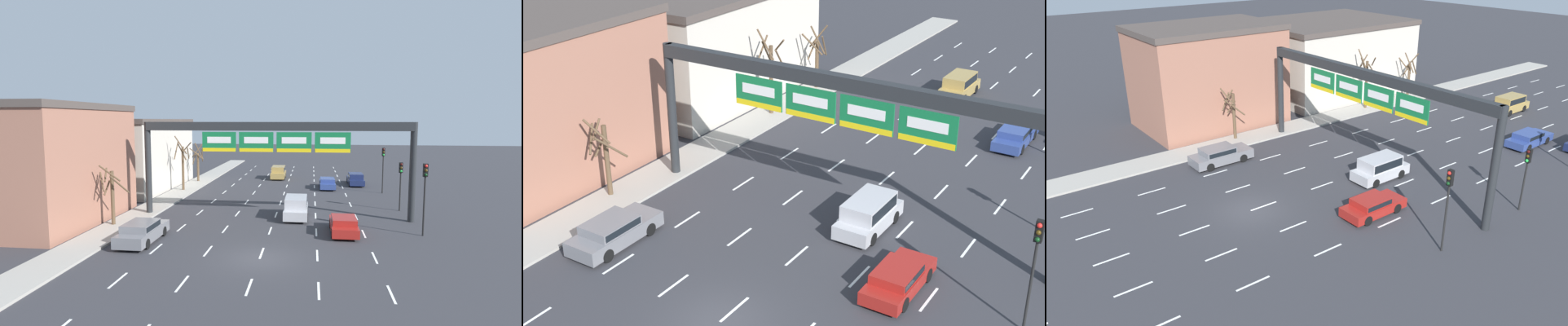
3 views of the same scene
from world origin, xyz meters
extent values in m
plane|color=#333338|center=(0.00, 0.00, 0.00)|extent=(220.00, 220.00, 0.00)
cube|color=#A8A399|center=(-11.30, 0.00, 0.07)|extent=(2.80, 110.00, 0.15)
cube|color=white|center=(-6.60, -4.00, 0.01)|extent=(0.12, 2.00, 0.01)
cube|color=white|center=(-6.60, 1.00, 0.01)|extent=(0.12, 2.00, 0.01)
cube|color=white|center=(-6.60, 6.00, 0.01)|extent=(0.12, 2.00, 0.01)
cube|color=white|center=(-6.60, 11.00, 0.01)|extent=(0.12, 2.00, 0.01)
cube|color=white|center=(-6.60, 16.00, 0.01)|extent=(0.12, 2.00, 0.01)
cube|color=white|center=(-6.60, 21.00, 0.01)|extent=(0.12, 2.00, 0.01)
cube|color=white|center=(-6.60, 26.00, 0.01)|extent=(0.12, 2.00, 0.01)
cube|color=white|center=(-6.60, 31.00, 0.01)|extent=(0.12, 2.00, 0.01)
cube|color=white|center=(-6.60, 36.00, 0.01)|extent=(0.12, 2.00, 0.01)
cube|color=white|center=(-6.60, 41.00, 0.01)|extent=(0.12, 2.00, 0.01)
cube|color=white|center=(-6.60, 46.00, 0.01)|extent=(0.12, 2.00, 0.01)
cube|color=white|center=(-3.30, 1.00, 0.01)|extent=(0.12, 2.00, 0.01)
cube|color=white|center=(-3.30, 6.00, 0.01)|extent=(0.12, 2.00, 0.01)
cube|color=white|center=(-3.30, 11.00, 0.01)|extent=(0.12, 2.00, 0.01)
cube|color=white|center=(-3.30, 16.00, 0.01)|extent=(0.12, 2.00, 0.01)
cube|color=white|center=(-3.30, 21.00, 0.01)|extent=(0.12, 2.00, 0.01)
cube|color=white|center=(-3.30, 26.00, 0.01)|extent=(0.12, 2.00, 0.01)
cube|color=white|center=(-3.30, 31.00, 0.01)|extent=(0.12, 2.00, 0.01)
cube|color=white|center=(-3.30, 36.00, 0.01)|extent=(0.12, 2.00, 0.01)
cube|color=white|center=(-3.30, 41.00, 0.01)|extent=(0.12, 2.00, 0.01)
cube|color=white|center=(-3.30, 46.00, 0.01)|extent=(0.12, 2.00, 0.01)
cube|color=white|center=(0.00, 1.00, 0.01)|extent=(0.12, 2.00, 0.01)
cube|color=white|center=(0.00, 6.00, 0.01)|extent=(0.12, 2.00, 0.01)
cube|color=white|center=(0.00, 11.00, 0.01)|extent=(0.12, 2.00, 0.01)
cube|color=white|center=(0.00, 16.00, 0.01)|extent=(0.12, 2.00, 0.01)
cube|color=white|center=(0.00, 21.00, 0.01)|extent=(0.12, 2.00, 0.01)
cube|color=white|center=(0.00, 26.00, 0.01)|extent=(0.12, 2.00, 0.01)
cube|color=white|center=(0.00, 31.00, 0.01)|extent=(0.12, 2.00, 0.01)
cube|color=white|center=(0.00, 36.00, 0.01)|extent=(0.12, 2.00, 0.01)
cube|color=white|center=(0.00, 41.00, 0.01)|extent=(0.12, 2.00, 0.01)
cube|color=white|center=(0.00, 46.00, 0.01)|extent=(0.12, 2.00, 0.01)
cube|color=white|center=(3.30, 6.00, 0.01)|extent=(0.12, 2.00, 0.01)
cube|color=white|center=(3.30, 11.00, 0.01)|extent=(0.12, 2.00, 0.01)
cube|color=white|center=(3.30, 16.00, 0.01)|extent=(0.12, 2.00, 0.01)
cube|color=white|center=(3.30, 21.00, 0.01)|extent=(0.12, 2.00, 0.01)
cube|color=white|center=(3.30, 26.00, 0.01)|extent=(0.12, 2.00, 0.01)
cube|color=white|center=(3.30, 31.00, 0.01)|extent=(0.12, 2.00, 0.01)
cube|color=white|center=(3.30, 36.00, 0.01)|extent=(0.12, 2.00, 0.01)
cube|color=white|center=(6.60, 6.00, 0.01)|extent=(0.12, 2.00, 0.01)
cube|color=white|center=(6.60, 11.00, 0.01)|extent=(0.12, 2.00, 0.01)
cube|color=white|center=(6.60, 16.00, 0.01)|extent=(0.12, 2.00, 0.01)
cube|color=white|center=(6.60, 21.00, 0.01)|extent=(0.12, 2.00, 0.01)
cylinder|color=#232628|center=(-10.70, 10.00, 3.90)|extent=(0.51, 0.51, 7.79)
cube|color=#232628|center=(0.00, 10.00, 7.44)|extent=(21.40, 0.60, 0.70)
cube|color=#116B38|center=(-4.53, 9.66, 6.20)|extent=(2.77, 0.08, 1.58)
cube|color=white|center=(-4.53, 9.62, 6.34)|extent=(1.94, 0.02, 0.51)
cube|color=yellow|center=(-4.53, 9.62, 5.55)|extent=(2.71, 0.02, 0.28)
cube|color=#116B38|center=(-1.51, 9.66, 6.20)|extent=(2.77, 0.08, 1.58)
cube|color=white|center=(-1.51, 9.62, 6.34)|extent=(1.94, 0.02, 0.51)
cube|color=yellow|center=(-1.51, 9.62, 5.55)|extent=(2.71, 0.02, 0.28)
cube|color=#116B38|center=(1.51, 9.66, 6.20)|extent=(2.77, 0.08, 1.58)
cube|color=white|center=(1.51, 9.62, 6.34)|extent=(1.94, 0.02, 0.51)
cube|color=yellow|center=(1.51, 9.62, 5.55)|extent=(2.71, 0.02, 0.28)
cube|color=#116B38|center=(4.53, 9.66, 6.20)|extent=(2.77, 0.08, 1.58)
cube|color=white|center=(4.53, 9.62, 6.34)|extent=(1.94, 0.02, 0.51)
cube|color=yellow|center=(4.53, 9.62, 5.55)|extent=(2.71, 0.02, 0.28)
cube|color=#9E6651|center=(-17.43, 6.47, 4.35)|extent=(8.67, 12.65, 8.71)
cube|color=#4C423D|center=(-17.43, 6.47, 8.96)|extent=(8.84, 12.90, 0.50)
cube|color=beige|center=(-19.40, 22.69, 3.78)|extent=(12.60, 16.26, 7.55)
cube|color=slate|center=(-8.02, 2.34, 0.56)|extent=(1.90, 4.85, 0.72)
cube|color=slate|center=(-8.02, 2.05, 1.15)|extent=(1.75, 2.52, 0.46)
cube|color=black|center=(-8.02, 2.05, 1.15)|extent=(1.79, 2.32, 0.33)
cylinder|color=black|center=(-8.88, 3.79, 0.33)|extent=(0.22, 0.66, 0.66)
cylinder|color=black|center=(-7.15, 3.79, 0.33)|extent=(0.22, 0.66, 0.66)
cylinder|color=black|center=(-8.88, 0.88, 0.33)|extent=(0.22, 0.66, 0.66)
cylinder|color=black|center=(-7.15, 0.88, 0.33)|extent=(0.22, 0.66, 0.66)
cube|color=maroon|center=(5.19, 5.96, 0.50)|extent=(1.80, 4.32, 0.60)
cube|color=maroon|center=(5.19, 5.70, 1.02)|extent=(1.65, 2.25, 0.43)
cube|color=black|center=(5.19, 5.70, 1.02)|extent=(1.69, 2.07, 0.31)
cylinder|color=black|center=(4.38, 7.26, 0.33)|extent=(0.22, 0.66, 0.66)
cylinder|color=black|center=(6.00, 7.26, 0.33)|extent=(0.22, 0.66, 0.66)
cylinder|color=black|center=(4.38, 4.67, 0.33)|extent=(0.22, 0.66, 0.66)
cylinder|color=black|center=(6.00, 4.67, 0.33)|extent=(0.22, 0.66, 0.66)
cube|color=#A88947|center=(-1.50, 32.07, 0.57)|extent=(1.82, 4.29, 0.75)
cube|color=#A88947|center=(-1.50, 32.03, 1.33)|extent=(1.67, 3.00, 0.76)
cube|color=black|center=(-1.50, 32.03, 1.33)|extent=(1.71, 2.76, 0.55)
cylinder|color=black|center=(-2.32, 33.36, 0.33)|extent=(0.22, 0.66, 0.66)
cylinder|color=black|center=(-0.68, 33.36, 0.33)|extent=(0.22, 0.66, 0.66)
cylinder|color=black|center=(-2.32, 30.79, 0.33)|extent=(0.22, 0.66, 0.66)
cylinder|color=black|center=(-0.68, 30.79, 0.33)|extent=(0.22, 0.66, 0.66)
cube|color=#B7B7BC|center=(1.71, 10.09, 0.56)|extent=(1.86, 4.35, 0.73)
cube|color=#B7B7BC|center=(1.71, 10.05, 1.34)|extent=(1.71, 3.04, 0.81)
cube|color=black|center=(1.71, 10.05, 1.34)|extent=(1.75, 2.80, 0.59)
cylinder|color=black|center=(0.86, 11.40, 0.33)|extent=(0.22, 0.66, 0.66)
cylinder|color=black|center=(2.55, 11.40, 0.33)|extent=(0.22, 0.66, 0.66)
cylinder|color=black|center=(0.86, 8.79, 0.33)|extent=(0.22, 0.66, 0.66)
cylinder|color=black|center=(2.55, 8.79, 0.33)|extent=(0.22, 0.66, 0.66)
cube|color=navy|center=(4.78, 25.01, 0.50)|extent=(1.75, 4.75, 0.60)
cube|color=navy|center=(4.78, 24.73, 1.02)|extent=(1.61, 2.47, 0.44)
cube|color=black|center=(4.78, 24.73, 1.02)|extent=(1.65, 2.27, 0.31)
cylinder|color=black|center=(3.99, 26.44, 0.33)|extent=(0.22, 0.66, 0.66)
cylinder|color=black|center=(5.56, 26.44, 0.33)|extent=(0.22, 0.66, 0.66)
cylinder|color=black|center=(3.99, 23.59, 0.33)|extent=(0.22, 0.66, 0.66)
cylinder|color=black|center=(5.56, 23.59, 0.33)|extent=(0.22, 0.66, 0.66)
cylinder|color=black|center=(10.58, 6.02, 2.06)|extent=(0.12, 0.12, 4.11)
cube|color=black|center=(10.58, 6.02, 4.56)|extent=(0.30, 0.24, 0.90)
sphere|color=red|center=(10.58, 5.89, 4.86)|extent=(0.20, 0.20, 0.20)
sphere|color=#412F0C|center=(10.58, 5.89, 4.56)|extent=(0.20, 0.20, 0.20)
sphere|color=#0E3515|center=(10.58, 5.89, 4.26)|extent=(0.20, 0.20, 0.20)
cylinder|color=brown|center=(-11.81, 5.82, 2.17)|extent=(0.27, 0.27, 4.03)
cylinder|color=brown|center=(-11.04, 5.48, 3.21)|extent=(0.82, 1.66, 1.53)
cylinder|color=brown|center=(-12.22, 5.82, 2.91)|extent=(0.13, 0.92, 1.03)
cylinder|color=brown|center=(-12.37, 5.40, 3.44)|extent=(0.98, 1.27, 1.30)
cylinder|color=brown|center=(-12.22, 5.69, 3.91)|extent=(0.40, 0.95, 0.99)
cylinder|color=brown|center=(-11.61, 5.13, 4.10)|extent=(1.48, 0.53, 1.26)
cylinder|color=brown|center=(-11.50, 27.85, 1.95)|extent=(0.29, 0.29, 3.60)
cylinder|color=brown|center=(-11.45, 26.98, 3.73)|extent=(1.81, 0.23, 1.49)
cylinder|color=brown|center=(-11.75, 28.46, 4.00)|extent=(1.37, 0.65, 1.79)
cylinder|color=brown|center=(-11.98, 27.94, 3.07)|extent=(0.33, 1.09, 1.51)
cylinder|color=brown|center=(-10.96, 27.97, 3.48)|extent=(0.39, 1.22, 1.77)
cylinder|color=brown|center=(-11.22, 27.41, 4.00)|extent=(1.04, 0.74, 2.17)
cylinder|color=brown|center=(-11.32, 21.14, 2.58)|extent=(0.27, 0.27, 4.85)
cylinder|color=brown|center=(-10.98, 21.70, 4.94)|extent=(1.25, 0.82, 1.13)
cylinder|color=brown|center=(-11.26, 20.70, 4.45)|extent=(1.01, 0.26, 1.90)
cylinder|color=brown|center=(-10.73, 21.25, 4.25)|extent=(0.36, 1.28, 1.35)
cylinder|color=brown|center=(-11.32, 20.49, 5.21)|extent=(1.40, 0.13, 2.01)
cylinder|color=brown|center=(-12.06, 21.12, 4.56)|extent=(0.17, 1.58, 1.88)
camera|label=1|loc=(2.87, -22.45, 7.95)|focal=28.00mm
camera|label=2|loc=(15.11, -19.07, 18.09)|focal=50.00mm
camera|label=3|loc=(25.11, -14.92, 16.03)|focal=35.00mm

